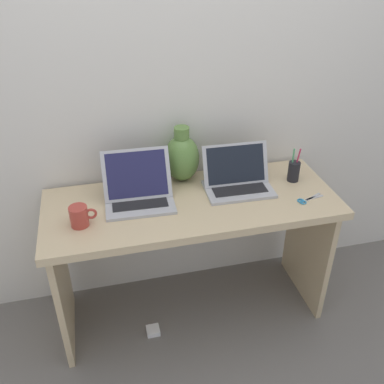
{
  "coord_description": "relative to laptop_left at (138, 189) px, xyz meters",
  "views": [
    {
      "loc": [
        -0.41,
        -1.71,
        1.89
      ],
      "look_at": [
        0.0,
        0.0,
        0.8
      ],
      "focal_mm": 40.12,
      "sensor_mm": 36.0,
      "label": 1
    }
  ],
  "objects": [
    {
      "name": "ground_plane",
      "position": [
        0.25,
        -0.07,
        -0.81
      ],
      "size": [
        6.0,
        6.0,
        0.0
      ],
      "primitive_type": "plane",
      "color": "slate"
    },
    {
      "name": "back_wall",
      "position": [
        0.25,
        0.25,
        0.39
      ],
      "size": [
        4.4,
        0.04,
        2.4
      ],
      "primitive_type": "cube",
      "color": "silver",
      "rests_on": "ground"
    },
    {
      "name": "desk",
      "position": [
        0.25,
        -0.07,
        -0.23
      ],
      "size": [
        1.44,
        0.56,
        0.75
      ],
      "color": "#D1B78C",
      "rests_on": "ground"
    },
    {
      "name": "laptop_left",
      "position": [
        0.0,
        0.0,
        0.0
      ],
      "size": [
        0.34,
        0.27,
        0.23
      ],
      "color": "#B2B2B7",
      "rests_on": "desk"
    },
    {
      "name": "laptop_right",
      "position": [
        0.5,
        0.0,
        -0.01
      ],
      "size": [
        0.34,
        0.24,
        0.21
      ],
      "color": "#B2B2B7",
      "rests_on": "desk"
    },
    {
      "name": "green_vase",
      "position": [
        0.25,
        0.15,
        0.07
      ],
      "size": [
        0.18,
        0.18,
        0.29
      ],
      "color": "#5B843D",
      "rests_on": "desk"
    },
    {
      "name": "coffee_mug",
      "position": [
        -0.28,
        -0.15,
        -0.01
      ],
      "size": [
        0.12,
        0.08,
        0.1
      ],
      "color": "#B23D33",
      "rests_on": "desk"
    },
    {
      "name": "pen_cup",
      "position": [
        0.81,
        -0.0,
        -0.01
      ],
      "size": [
        0.06,
        0.06,
        0.19
      ],
      "color": "black",
      "rests_on": "desk"
    },
    {
      "name": "scissors",
      "position": [
        0.79,
        -0.2,
        -0.06
      ],
      "size": [
        0.15,
        0.08,
        0.01
      ],
      "color": "#B7B7BC",
      "rests_on": "desk"
    },
    {
      "name": "power_brick",
      "position": [
        0.0,
        -0.19,
        -0.79
      ],
      "size": [
        0.07,
        0.07,
        0.03
      ],
      "primitive_type": "cube",
      "color": "white",
      "rests_on": "ground"
    }
  ]
}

